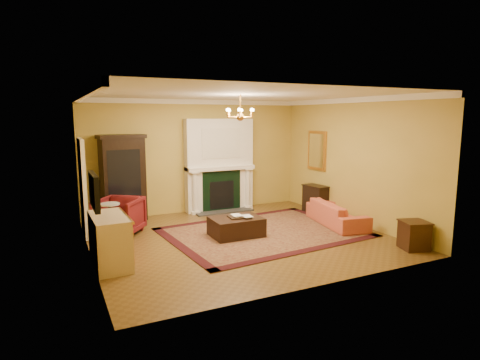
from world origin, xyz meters
TOP-DOWN VIEW (x-y plane):
  - floor at (0.00, 0.00)m, footprint 6.00×5.50m
  - ceiling at (0.00, 0.00)m, footprint 6.00×5.50m
  - wall_back at (0.00, 2.76)m, footprint 6.00×0.02m
  - wall_front at (0.00, -2.76)m, footprint 6.00×0.02m
  - wall_left at (-3.01, 0.00)m, footprint 0.02×5.50m
  - wall_right at (3.01, 0.00)m, footprint 0.02×5.50m
  - fireplace at (0.60, 2.57)m, footprint 1.90×0.70m
  - crown_molding at (0.00, 0.96)m, footprint 6.00×5.50m
  - doorway at (-2.95, 1.70)m, footprint 0.08×1.05m
  - tv_panel at (-2.95, -0.60)m, footprint 0.09×0.95m
  - gilt_mirror at (2.97, 1.40)m, footprint 0.06×0.76m
  - chandelier at (-0.00, 0.00)m, footprint 0.63×0.55m
  - oriental_rug at (0.62, 0.11)m, footprint 4.38×3.43m
  - china_cabinet at (-1.98, 2.49)m, footprint 1.07×0.59m
  - wingback_armchair at (-2.28, 1.35)m, footprint 1.19×1.18m
  - pedestal_table at (-2.48, 1.23)m, footprint 0.41×0.41m
  - commode at (-2.73, -0.48)m, footprint 0.59×1.20m
  - coral_sofa at (2.52, -0.07)m, footprint 0.89×1.95m
  - end_table at (2.72, -2.14)m, footprint 0.58×0.58m
  - console_table at (2.78, 1.15)m, footprint 0.45×0.69m
  - leather_ottoman at (-0.04, 0.12)m, footprint 1.07×0.79m
  - ottoman_tray at (0.02, 0.10)m, footprint 0.48×0.39m
  - book_a at (-0.12, 0.14)m, footprint 0.20×0.04m
  - book_b at (0.06, -0.01)m, footprint 0.19×0.03m
  - topiary_left at (-0.14, 2.53)m, footprint 0.15×0.15m
  - topiary_right at (1.37, 2.53)m, footprint 0.14×0.14m

SIDE VIEW (x-z plane):
  - floor at x=0.00m, z-range -0.02..0.00m
  - oriental_rug at x=0.62m, z-range 0.00..0.02m
  - leather_ottoman at x=-0.04m, z-range 0.02..0.41m
  - end_table at x=2.72m, z-range 0.00..0.53m
  - console_table at x=2.78m, z-range 0.00..0.72m
  - coral_sofa at x=2.52m, z-range 0.00..0.74m
  - pedestal_table at x=-2.48m, z-range 0.06..0.80m
  - ottoman_tray at x=0.02m, z-range 0.41..0.44m
  - commode at x=-2.73m, z-range 0.00..0.88m
  - wingback_armchair at x=-2.28m, z-range 0.00..0.90m
  - book_b at x=0.06m, z-range 0.44..0.70m
  - book_a at x=-0.12m, z-range 0.44..0.71m
  - china_cabinet at x=-1.98m, z-range 0.00..2.04m
  - doorway at x=-2.95m, z-range 0.00..2.10m
  - fireplace at x=0.60m, z-range -0.06..2.44m
  - tv_panel at x=-2.95m, z-range 1.06..1.64m
  - topiary_right at x=1.37m, z-range 1.25..1.63m
  - topiary_left at x=-0.14m, z-range 1.25..1.64m
  - wall_back at x=0.00m, z-range 0.00..3.00m
  - wall_front at x=0.00m, z-range 0.00..3.00m
  - wall_left at x=-3.01m, z-range 0.00..3.00m
  - wall_right at x=3.01m, z-range 0.00..3.00m
  - gilt_mirror at x=2.97m, z-range 1.12..2.17m
  - chandelier at x=0.00m, z-range 2.34..2.87m
  - crown_molding at x=0.00m, z-range 2.88..3.00m
  - ceiling at x=0.00m, z-range 3.00..3.02m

